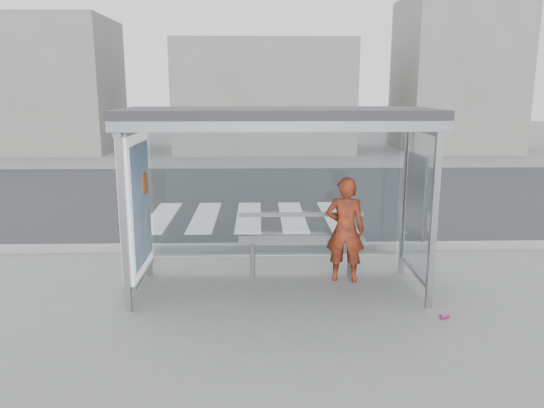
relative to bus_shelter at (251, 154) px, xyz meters
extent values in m
plane|color=slate|center=(0.37, -0.06, -1.98)|extent=(80.00, 80.00, 0.00)
cube|color=#2D2D30|center=(0.37, 6.94, -1.98)|extent=(30.00, 10.00, 0.01)
cube|color=gray|center=(0.37, 1.89, -1.92)|extent=(30.00, 0.18, 0.12)
cube|color=silver|center=(-2.13, 4.44, -1.98)|extent=(0.55, 3.00, 0.00)
cube|color=silver|center=(-1.13, 4.44, -1.98)|extent=(0.55, 3.00, 0.00)
cube|color=silver|center=(-0.13, 4.44, -1.98)|extent=(0.55, 3.00, 0.00)
cube|color=silver|center=(0.87, 4.44, -1.98)|extent=(0.55, 3.00, 0.00)
cube|color=silver|center=(1.87, 4.44, -1.98)|extent=(0.55, 3.00, 0.00)
cube|color=gray|center=(-1.63, -0.76, -0.73)|extent=(0.08, 0.08, 2.50)
cube|color=gray|center=(2.37, -0.76, -0.73)|extent=(0.08, 0.08, 2.50)
cube|color=gray|center=(-1.63, 0.64, -0.73)|extent=(0.08, 0.08, 2.50)
cube|color=gray|center=(2.37, 0.64, -0.73)|extent=(0.08, 0.08, 2.50)
cube|color=#2D2D30|center=(0.37, -0.06, 0.58)|extent=(4.25, 1.65, 0.12)
cube|color=gray|center=(0.37, -0.82, 0.47)|extent=(4.25, 0.06, 0.18)
cube|color=white|center=(0.37, 0.64, -0.68)|extent=(3.80, 0.02, 2.00)
cube|color=white|center=(-1.63, -0.06, -0.68)|extent=(0.15, 1.25, 2.00)
cube|color=#3778C7|center=(-1.54, -0.06, -0.68)|extent=(0.01, 1.10, 1.70)
cylinder|color=#EB5514|center=(-1.53, 0.19, -0.43)|extent=(0.02, 0.32, 0.32)
cube|color=white|center=(2.37, -0.06, -0.68)|extent=(0.03, 1.25, 2.00)
cube|color=beige|center=(2.34, -0.01, -0.58)|extent=(0.03, 0.86, 1.16)
cube|color=slate|center=(-9.63, 17.94, 1.02)|extent=(6.00, 5.00, 6.00)
cube|color=slate|center=(0.37, 17.94, 0.52)|extent=(8.00, 5.00, 5.00)
cube|color=slate|center=(9.37, 17.94, 1.52)|extent=(5.00, 5.00, 7.00)
imported|color=#EF5916|center=(1.40, 0.31, -1.18)|extent=(0.65, 0.49, 1.61)
cube|color=slate|center=(0.76, 0.51, -1.39)|extent=(1.95, 0.24, 0.05)
cylinder|color=slate|center=(0.00, 0.51, -1.70)|extent=(0.08, 0.08, 0.57)
cylinder|color=slate|center=(1.52, 0.51, -1.70)|extent=(0.08, 0.08, 0.57)
cube|color=slate|center=(0.76, 0.60, -1.01)|extent=(1.95, 0.04, 0.06)
cylinder|color=#C33970|center=(2.47, -1.11, -1.95)|extent=(0.14, 0.11, 0.07)
camera|label=1|loc=(0.10, -7.36, 0.90)|focal=35.00mm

